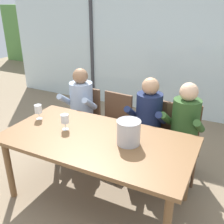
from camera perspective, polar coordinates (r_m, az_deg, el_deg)
ground at (r=3.80m, az=4.46°, el=-9.17°), size 14.00×14.00×0.00m
window_glass_panel at (r=4.84m, az=12.77°, el=14.13°), size 7.14×0.03×2.60m
window_mullion_left at (r=5.44m, az=-4.47°, el=15.60°), size 0.06×0.06×2.60m
hillside_vineyard at (r=8.19m, az=18.83°, el=14.63°), size 13.14×2.40×1.89m
dining_table at (r=2.67m, az=-3.40°, el=-7.21°), size 1.94×1.01×0.76m
chair_near_curtain at (r=3.79m, az=-6.19°, el=-0.39°), size 0.46×0.46×0.89m
chair_left_of_center at (r=3.55m, az=0.48°, el=-1.95°), size 0.48×0.48×0.89m
chair_center at (r=3.38m, az=8.38°, el=-3.56°), size 0.49×0.49×0.89m
chair_right_of_center at (r=3.29m, az=15.03°, el=-4.96°), size 0.50×0.50×0.89m
person_pale_blue_shirt at (r=3.60m, az=-7.29°, el=1.28°), size 0.48×0.63×1.21m
person_navy_polo at (r=3.20m, az=7.63°, el=-1.73°), size 0.47×0.61×1.21m
person_olive_shirt at (r=3.10m, az=15.33°, el=-3.24°), size 0.49×0.63×1.21m
ice_bucket_primary at (r=2.48m, az=3.68°, el=-4.41°), size 0.23×0.23×0.24m
wine_glass_by_left_taster at (r=2.78m, az=-10.36°, el=-1.62°), size 0.08×0.08×0.17m
wine_glass_near_bucket at (r=3.10m, az=-15.95°, el=0.52°), size 0.08×0.08×0.17m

